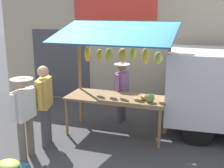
{
  "coord_description": "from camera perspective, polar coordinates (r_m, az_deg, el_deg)",
  "views": [
    {
      "loc": [
        -1.91,
        5.9,
        2.78
      ],
      "look_at": [
        0.0,
        0.3,
        1.25
      ],
      "focal_mm": 47.12,
      "sensor_mm": 36.0,
      "label": 1
    }
  ],
  "objects": [
    {
      "name": "shopper_with_shopping_bag",
      "position": [
        5.69,
        -16.7,
        -5.13
      ],
      "size": [
        0.41,
        0.68,
        1.59
      ],
      "rotation": [
        0.0,
        0.0,
        -1.57
      ],
      "color": "#726656",
      "rests_on": "ground"
    },
    {
      "name": "vendor_with_sunhat",
      "position": [
        7.21,
        1.89,
        -0.82
      ],
      "size": [
        0.39,
        0.66,
        1.51
      ],
      "rotation": [
        0.0,
        0.0,
        1.5
      ],
      "color": "#4C4C51",
      "rests_on": "ground"
    },
    {
      "name": "market_stall",
      "position": [
        6.36,
        1.26,
        3.43
      ],
      "size": [
        2.5,
        1.46,
        2.5
      ],
      "color": "olive",
      "rests_on": "ground"
    },
    {
      "name": "street_backdrop",
      "position": [
        8.41,
        5.17,
        7.05
      ],
      "size": [
        9.0,
        0.3,
        3.4
      ],
      "color": "#B2A893",
      "rests_on": "ground"
    },
    {
      "name": "ground_plane",
      "position": [
        6.8,
        0.83,
        -9.64
      ],
      "size": [
        40.0,
        40.0,
        0.0
      ],
      "primitive_type": "plane",
      "color": "#424244"
    },
    {
      "name": "shopper_with_ponytail",
      "position": [
        6.11,
        -12.93,
        -3.04
      ],
      "size": [
        0.35,
        0.69,
        1.68
      ],
      "rotation": [
        0.0,
        0.0,
        -1.29
      ],
      "color": "#4C4C51",
      "rests_on": "ground"
    }
  ]
}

